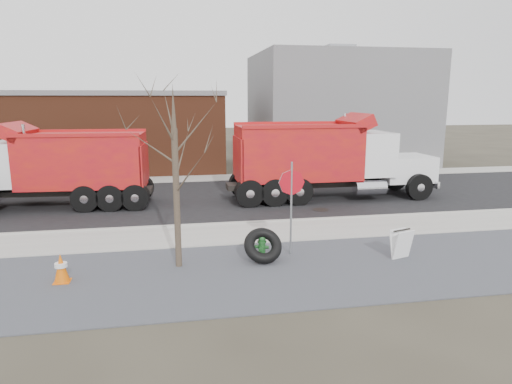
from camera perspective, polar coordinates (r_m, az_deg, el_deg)
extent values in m
plane|color=#383328|center=(16.39, 1.56, -5.39)|extent=(120.00, 120.00, 0.00)
cube|color=slate|center=(13.17, 4.72, -9.72)|extent=(60.00, 5.00, 0.03)
cube|color=#9E9B93|center=(16.62, 1.38, -5.04)|extent=(60.00, 2.50, 0.06)
cube|color=#9E9B93|center=(17.84, 0.54, -3.79)|extent=(60.00, 0.15, 0.11)
cube|color=black|center=(22.40, -1.74, -0.70)|extent=(60.00, 9.40, 0.02)
cube|color=#9E9B93|center=(27.94, -3.49, 1.81)|extent=(60.00, 2.00, 0.06)
cube|color=slate|center=(35.52, 10.03, 10.20)|extent=(12.00, 10.00, 8.00)
cube|color=brown|center=(33.11, -22.21, 6.82)|extent=(20.00, 8.00, 5.00)
cube|color=slate|center=(33.04, -22.57, 11.40)|extent=(20.20, 8.20, 0.30)
cylinder|color=#382D23|center=(13.04, -9.89, -0.95)|extent=(0.18, 0.18, 4.00)
cone|color=#382D23|center=(12.74, -10.31, 10.54)|extent=(0.14, 0.14, 1.20)
cylinder|color=#27682B|center=(14.02, 0.74, -8.27)|extent=(0.41, 0.41, 0.06)
cylinder|color=#27682B|center=(13.93, 0.74, -7.20)|extent=(0.21, 0.21, 0.55)
cylinder|color=#27682B|center=(13.85, 0.74, -6.23)|extent=(0.28, 0.28, 0.05)
sphere|color=#27682B|center=(13.82, 0.75, -5.87)|extent=(0.22, 0.22, 0.22)
cylinder|color=#27682B|center=(13.80, 0.75, -5.50)|extent=(0.05, 0.05, 0.06)
cylinder|color=#27682B|center=(13.93, 0.10, -6.85)|extent=(0.14, 0.13, 0.10)
cylinder|color=#27682B|center=(13.88, 1.39, -6.91)|extent=(0.14, 0.13, 0.10)
cylinder|color=#27682B|center=(13.76, 0.64, -7.16)|extent=(0.17, 0.15, 0.14)
torus|color=black|center=(13.65, 0.88, -6.71)|extent=(1.22, 1.09, 1.06)
cylinder|color=gray|center=(14.03, 4.41, -2.15)|extent=(0.06, 0.06, 2.93)
cylinder|color=red|center=(13.86, 4.47, 1.21)|extent=(0.80, 0.04, 0.80)
cube|color=white|center=(14.51, 17.94, -6.32)|extent=(0.69, 0.41, 0.89)
cube|color=white|center=(14.63, 17.42, -6.13)|extent=(0.69, 0.41, 0.89)
cube|color=black|center=(14.44, 17.79, -4.56)|extent=(0.63, 0.23, 0.04)
cube|color=#E76007|center=(13.36, -23.04, -10.31)|extent=(0.42, 0.42, 0.04)
cone|color=#E76007|center=(13.22, -23.18, -8.70)|extent=(0.40, 0.40, 0.77)
cylinder|color=white|center=(13.20, -23.21, -8.39)|extent=(0.32, 0.32, 0.11)
cube|color=black|center=(22.41, 8.77, 1.09)|extent=(9.73, 1.02, 0.25)
cube|color=white|center=(23.92, 17.97, 2.88)|extent=(2.51, 2.22, 1.25)
cube|color=silver|center=(24.45, 20.18, 2.91)|extent=(0.06, 1.99, 1.14)
cube|color=white|center=(22.98, 13.90, 4.77)|extent=(1.83, 2.62, 2.05)
cube|color=black|center=(23.24, 15.67, 6.16)|extent=(0.06, 2.28, 0.91)
cube|color=#B6200F|center=(21.74, 5.20, 4.99)|extent=(5.70, 2.74, 2.50)
cylinder|color=silver|center=(23.59, 10.99, 6.32)|extent=(0.16, 0.16, 2.73)
cylinder|color=black|center=(25.20, 16.95, 1.66)|extent=(1.25, 0.34, 1.25)
cylinder|color=black|center=(23.08, 19.72, 0.59)|extent=(1.25, 0.34, 1.25)
cylinder|color=black|center=(22.72, 1.06, 1.12)|extent=(1.25, 0.34, 1.25)
cylinder|color=black|center=(20.62, 2.27, 0.02)|extent=(1.25, 0.34, 1.25)
cube|color=black|center=(22.21, -23.92, -0.01)|extent=(8.63, 1.40, 0.23)
cube|color=white|center=(22.50, -27.91, 3.19)|extent=(1.82, 2.51, 1.89)
cube|color=#B6200F|center=(21.63, -20.76, 3.78)|extent=(5.39, 2.82, 2.31)
cylinder|color=silver|center=(21.22, -26.82, 4.15)|extent=(0.16, 0.16, 2.52)
cylinder|color=black|center=(20.64, -17.70, -0.66)|extent=(1.17, 0.38, 1.16)
cylinder|color=black|center=(22.58, -16.79, 0.43)|extent=(1.17, 0.38, 1.16)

